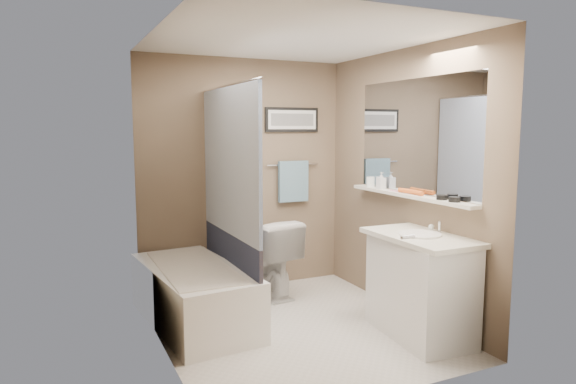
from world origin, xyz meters
name	(u,v)px	position (x,y,z in m)	size (l,w,h in m)	color
ground	(295,328)	(0.00, 0.00, 0.00)	(2.50, 2.50, 0.00)	beige
ceiling	(296,41)	(0.00, 0.00, 2.38)	(2.20, 2.50, 0.04)	white
wall_back	(244,176)	(0.00, 1.23, 1.20)	(2.20, 0.04, 2.40)	brown
wall_front	(384,209)	(0.00, -1.23, 1.20)	(2.20, 0.04, 2.40)	brown
wall_left	(164,195)	(-1.08, 0.00, 1.20)	(0.04, 2.50, 2.40)	brown
wall_right	(402,182)	(1.08, 0.00, 1.20)	(0.04, 2.50, 2.40)	brown
tile_surround	(151,212)	(-1.09, 0.50, 1.00)	(0.02, 1.55, 2.00)	beige
curtain_rod	(229,86)	(-0.40, 0.50, 2.05)	(0.02, 0.02, 1.55)	silver
curtain_upper	(230,162)	(-0.40, 0.50, 1.40)	(0.03, 1.45, 1.28)	silver
curtain_lower	(231,253)	(-0.40, 0.50, 0.58)	(0.03, 1.45, 0.36)	#252B45
mirror	(415,136)	(1.09, -0.15, 1.62)	(0.02, 1.60, 1.00)	silver
shelf	(408,195)	(1.04, -0.15, 1.10)	(0.12, 1.60, 0.03)	silver
towel_bar	(293,165)	(0.55, 1.22, 1.30)	(0.02, 0.02, 0.60)	silver
towel	(293,181)	(0.55, 1.20, 1.12)	(0.34, 0.05, 0.44)	#91C0D3
art_frame	(292,120)	(0.55, 1.23, 1.78)	(0.62, 0.03, 0.26)	black
art_mat	(292,120)	(0.55, 1.22, 1.78)	(0.56, 0.00, 0.20)	white
art_image	(293,120)	(0.55, 1.22, 1.78)	(0.50, 0.00, 0.13)	#595959
door	(454,234)	(0.55, -1.24, 1.00)	(0.80, 0.02, 2.00)	silver
door_handle	(408,237)	(0.22, -1.19, 1.00)	(0.02, 0.02, 0.10)	silver
bathtub	(194,295)	(-0.75, 0.47, 0.25)	(0.70, 1.50, 0.50)	white
tub_rim	(193,267)	(-0.75, 0.47, 0.50)	(0.56, 1.36, 0.02)	beige
toilet	(267,257)	(0.12, 0.91, 0.39)	(0.44, 0.77, 0.79)	silver
vanity	(420,288)	(0.85, -0.57, 0.40)	(0.50, 0.90, 0.80)	white
countertop	(421,237)	(0.84, -0.57, 0.82)	(0.54, 0.96, 0.04)	silver
sink_basin	(420,234)	(0.83, -0.57, 0.85)	(0.34, 0.34, 0.01)	white
faucet_spout	(440,227)	(1.03, -0.57, 0.89)	(0.02, 0.02, 0.10)	silver
faucet_knob	(431,227)	(1.03, -0.47, 0.87)	(0.05, 0.05, 0.05)	silver
candle_bowl_near	(454,199)	(1.04, -0.72, 1.14)	(0.09, 0.09, 0.04)	black
candle_bowl_far	(442,197)	(1.04, -0.58, 1.14)	(0.09, 0.09, 0.04)	black
hair_brush_front	(415,192)	(1.04, -0.24, 1.14)	(0.04, 0.04, 0.22)	#D0571D
hair_brush_back	(408,191)	(1.04, -0.15, 1.14)	(0.04, 0.04, 0.22)	#D45A1E
pink_comb	(395,191)	(1.04, 0.04, 1.12)	(0.03, 0.16, 0.01)	pink
glass_jar	(370,182)	(1.04, 0.44, 1.17)	(0.08, 0.08, 0.10)	white
soap_bottle	(381,181)	(1.04, 0.26, 1.19)	(0.07, 0.07, 0.16)	#999999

